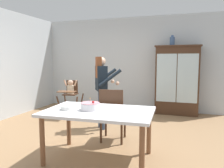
# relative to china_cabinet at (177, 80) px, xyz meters

# --- Properties ---
(ground_plane) EXTENTS (6.24, 6.24, 0.00)m
(ground_plane) POSITION_rel_china_cabinet_xyz_m (-1.41, -2.37, -0.93)
(ground_plane) COLOR #93704C
(wall_back) EXTENTS (5.32, 0.06, 2.70)m
(wall_back) POSITION_rel_china_cabinet_xyz_m (-1.41, 0.26, 0.42)
(wall_back) COLOR silver
(wall_back) RESTS_ON ground_plane
(china_cabinet) EXTENTS (1.17, 0.48, 1.85)m
(china_cabinet) POSITION_rel_china_cabinet_xyz_m (0.00, 0.00, 0.00)
(china_cabinet) COLOR #422819
(china_cabinet) RESTS_ON ground_plane
(ceramic_vase) EXTENTS (0.13, 0.13, 0.27)m
(ceramic_vase) POSITION_rel_china_cabinet_xyz_m (-0.15, 0.00, 1.04)
(ceramic_vase) COLOR #3D567F
(ceramic_vase) RESTS_ON china_cabinet
(high_chair_with_toddler) EXTENTS (0.67, 0.76, 0.95)m
(high_chair_with_toddler) POSITION_rel_china_cabinet_xyz_m (-2.63, -1.07, -0.27)
(high_chair_with_toddler) COLOR #422819
(high_chair_with_toddler) RESTS_ON ground_plane
(adult_person) EXTENTS (0.67, 0.66, 1.53)m
(adult_person) POSITION_rel_china_cabinet_xyz_m (-1.47, -1.81, 0.04)
(adult_person) COLOR #33425B
(adult_person) RESTS_ON ground_plane
(dining_table) EXTENTS (1.60, 1.05, 0.74)m
(dining_table) POSITION_rel_china_cabinet_xyz_m (-0.97, -3.20, -0.28)
(dining_table) COLOR silver
(dining_table) RESTS_ON ground_plane
(birthday_cake) EXTENTS (0.28, 0.28, 0.19)m
(birthday_cake) POSITION_rel_china_cabinet_xyz_m (-1.10, -3.22, -0.13)
(birthday_cake) COLOR white
(birthday_cake) RESTS_ON dining_table
(serving_bowl) EXTENTS (0.18, 0.18, 0.05)m
(serving_bowl) POSITION_rel_china_cabinet_xyz_m (-1.43, -3.31, -0.16)
(serving_bowl) COLOR silver
(serving_bowl) RESTS_ON dining_table
(dining_chair_far_side) EXTENTS (0.49, 0.49, 0.96)m
(dining_chair_far_side) POSITION_rel_china_cabinet_xyz_m (-1.00, -2.50, -0.37)
(dining_chair_far_side) COLOR #422819
(dining_chair_far_side) RESTS_ON ground_plane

